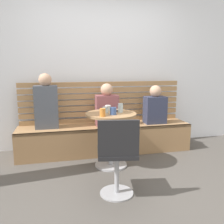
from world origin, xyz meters
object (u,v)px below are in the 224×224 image
person_child_left (107,107)px  cup_glass_tall (120,108)px  white_chair (117,155)px  phone_on_table (115,111)px  cup_mug_blue (113,111)px  cup_ceramic_white (108,108)px  cafe_table (111,129)px  person_child_middle (155,107)px  cup_tumbler_orange (103,112)px  person_adult (46,104)px  cup_glass_short (105,110)px  booth_bench (106,138)px

person_child_left → cup_glass_tall: (0.08, -0.51, 0.07)m
white_chair → phone_on_table: size_ratio=6.07×
cup_mug_blue → cup_ceramic_white: cup_mug_blue is taller
cafe_table → person_child_middle: size_ratio=1.20×
person_child_middle → cup_mug_blue: bearing=-143.2°
cup_glass_tall → cup_tumbler_orange: bearing=-142.4°
cafe_table → person_adult: size_ratio=0.91×
cup_glass_short → cafe_table: bearing=-28.6°
person_adult → cup_mug_blue: 1.11m
cup_glass_tall → cup_ceramic_white: bearing=125.2°
cup_ceramic_white → cup_mug_blue: bearing=-90.2°
person_adult → cup_ceramic_white: size_ratio=10.21×
person_child_middle → cup_ceramic_white: size_ratio=7.72×
cafe_table → cup_glass_tall: (0.14, 0.03, 0.28)m
white_chair → person_child_left: size_ratio=1.29×
booth_bench → white_chair: 1.40m
person_child_middle → cup_glass_short: bearing=-151.9°
cafe_table → cup_glass_short: (-0.07, 0.04, 0.26)m
cup_ceramic_white → person_child_middle: bearing=19.7°
person_child_left → cup_tumbler_orange: (-0.21, -0.73, 0.06)m
cup_tumbler_orange → cup_glass_short: bearing=69.9°
person_child_left → cup_glass_tall: person_child_left is taller
cup_mug_blue → cup_glass_tall: cup_glass_tall is taller
cup_mug_blue → cup_ceramic_white: size_ratio=1.19×
booth_bench → phone_on_table: phone_on_table is taller
booth_bench → cup_glass_tall: cup_glass_tall is taller
cafe_table → cup_tumbler_orange: cup_tumbler_orange is taller
person_child_left → cup_mug_blue: 0.65m
cafe_table → white_chair: bearing=-98.1°
cup_ceramic_white → cup_tumbler_orange: cup_tumbler_orange is taller
person_child_middle → cup_glass_short: (-0.92, -0.49, 0.07)m
cup_mug_blue → cup_glass_tall: size_ratio=0.79×
person_child_left → cup_glass_tall: 0.52m
cup_glass_tall → phone_on_table: size_ratio=0.86×
cafe_table → cup_tumbler_orange: 0.36m
white_chair → cup_glass_tall: 0.95m
person_child_middle → cup_glass_tall: (-0.71, -0.49, 0.09)m
person_child_middle → phone_on_table: size_ratio=4.41×
person_adult → cup_glass_short: 0.97m
person_child_left → cup_ceramic_white: 0.33m
booth_bench → cup_tumbler_orange: size_ratio=27.00×
booth_bench → person_child_middle: bearing=-2.4°
cup_mug_blue → person_child_left: bearing=85.5°
phone_on_table → person_adult: bearing=15.8°
cup_ceramic_white → cup_glass_tall: cup_glass_tall is taller
cup_glass_short → cup_glass_tall: 0.21m
person_adult → cup_tumbler_orange: 1.05m
person_adult → cup_mug_blue: person_adult is taller
cup_mug_blue → cup_tumbler_orange: 0.17m
booth_bench → phone_on_table: bearing=-85.0°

